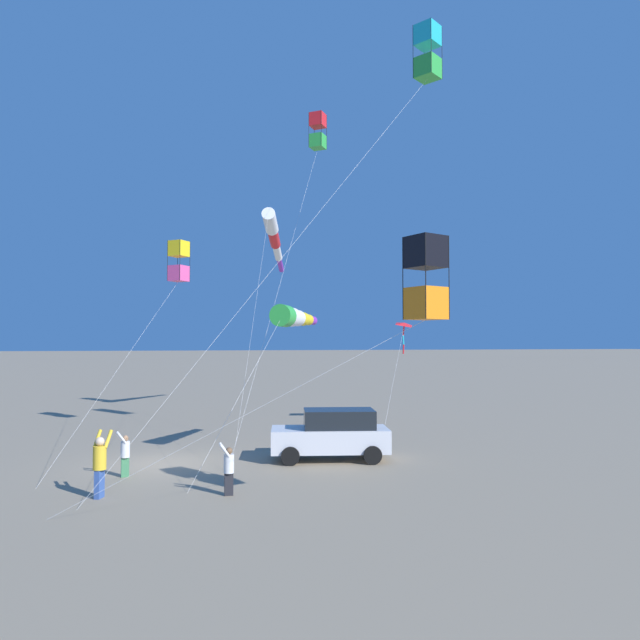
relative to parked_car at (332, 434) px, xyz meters
The scene contains 13 objects.
ground_plane 6.16m from the parked_car, 80.83° to the left, with size 600.00×600.00×0.00m, color gray.
parked_car is the anchor object (origin of this frame).
cooler_box 2.91m from the parked_car, ahead, with size 0.62×0.42×0.42m.
person_adult_flyer 8.49m from the parked_car, 113.71° to the left, with size 0.65×0.58×1.86m.
person_child_green_jacket 5.90m from the parked_car, 133.68° to the left, with size 0.35×0.44×1.49m.
person_child_grey_jacket 7.31m from the parked_car, 97.12° to the left, with size 0.38×0.47×1.47m.
kite_delta_purple_drifting 10.63m from the parked_car, 39.21° to the right, with size 7.53×4.73×5.48m.
kite_windsock_blue_topmost 16.98m from the parked_car, ahead, with size 14.30×5.01×11.95m.
kite_box_green_low_center 15.40m from the parked_car, 90.98° to the right, with size 5.04×12.73×16.92m.
kite_box_small_distant 9.50m from the parked_car, behind, with size 3.43×9.25×6.88m.
kite_windsock_teal_far_right 4.58m from the parked_car, 63.99° to the left, with size 6.55×5.57×5.70m.
kite_box_orange_high_right 11.93m from the parked_car, 34.78° to the left, with size 10.13×4.85×9.20m.
kite_box_checkered_midright 17.18m from the parked_car, 11.44° to the right, with size 10.47×6.29×16.55m.
Camera 1 is at (-21.87, 0.12, 4.34)m, focal length 32.83 mm.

